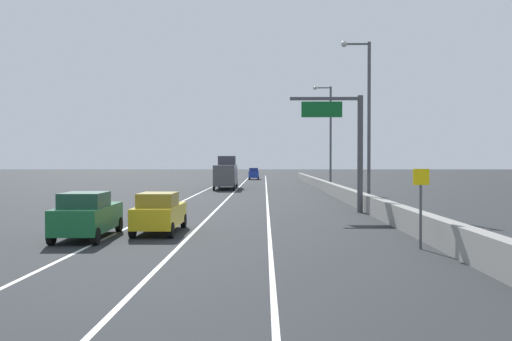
% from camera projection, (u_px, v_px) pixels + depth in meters
% --- Properties ---
extents(ground_plane, '(320.00, 320.00, 0.00)m').
position_uv_depth(ground_plane, '(254.00, 187.00, 68.06)').
color(ground_plane, '#26282B').
extents(lane_stripe_left, '(0.16, 130.00, 0.00)m').
position_uv_depth(lane_stripe_left, '(203.00, 191.00, 59.15)').
color(lane_stripe_left, silver).
rests_on(lane_stripe_left, ground_plane).
extents(lane_stripe_center, '(0.16, 130.00, 0.00)m').
position_uv_depth(lane_stripe_center, '(235.00, 191.00, 59.09)').
color(lane_stripe_center, silver).
rests_on(lane_stripe_center, ground_plane).
extents(lane_stripe_right, '(0.16, 130.00, 0.00)m').
position_uv_depth(lane_stripe_right, '(267.00, 191.00, 59.04)').
color(lane_stripe_right, silver).
rests_on(lane_stripe_right, ground_plane).
extents(jersey_barrier_right, '(0.60, 120.00, 1.10)m').
position_uv_depth(jersey_barrier_right, '(347.00, 195.00, 43.93)').
color(jersey_barrier_right, gray).
rests_on(jersey_barrier_right, ground_plane).
extents(overhead_sign_gantry, '(4.68, 0.36, 7.50)m').
position_uv_depth(overhead_sign_gantry, '(349.00, 139.00, 34.29)').
color(overhead_sign_gantry, '#47474C').
rests_on(overhead_sign_gantry, ground_plane).
extents(speed_advisory_sign, '(0.60, 0.11, 3.00)m').
position_uv_depth(speed_advisory_sign, '(421.00, 202.00, 19.96)').
color(speed_advisory_sign, '#4C4C51').
rests_on(speed_advisory_sign, ground_plane).
extents(lamp_post_right_near, '(2.14, 0.44, 11.93)m').
position_uv_depth(lamp_post_right_near, '(511.00, 43.00, 15.71)').
color(lamp_post_right_near, '#4C4C51').
rests_on(lamp_post_right_near, ground_plane).
extents(lamp_post_right_second, '(2.14, 0.44, 11.93)m').
position_uv_depth(lamp_post_right_second, '(366.00, 113.00, 38.52)').
color(lamp_post_right_second, '#4C4C51').
rests_on(lamp_post_right_second, ground_plane).
extents(lamp_post_right_third, '(2.14, 0.44, 11.93)m').
position_uv_depth(lamp_post_right_third, '(329.00, 131.00, 61.33)').
color(lamp_post_right_third, '#4C4C51').
rests_on(lamp_post_right_third, ground_plane).
extents(car_black_0, '(1.94, 4.25, 1.99)m').
position_uv_depth(car_black_0, '(228.00, 178.00, 73.90)').
color(car_black_0, black).
rests_on(car_black_0, ground_plane).
extents(car_yellow_1, '(1.87, 4.59, 1.86)m').
position_uv_depth(car_yellow_1, '(159.00, 213.00, 24.63)').
color(car_yellow_1, gold).
rests_on(car_yellow_1, ground_plane).
extents(car_blue_2, '(1.87, 4.16, 2.13)m').
position_uv_depth(car_blue_2, '(254.00, 174.00, 97.98)').
color(car_blue_2, '#1E389E').
rests_on(car_blue_2, ground_plane).
extents(car_green_3, '(2.13, 4.87, 1.98)m').
position_uv_depth(car_green_3, '(87.00, 215.00, 22.83)').
color(car_green_3, '#196033').
rests_on(car_green_3, ground_plane).
extents(box_truck, '(2.60, 9.60, 3.96)m').
position_uv_depth(box_truck, '(226.00, 174.00, 64.41)').
color(box_truck, '#4C4C51').
rests_on(box_truck, ground_plane).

